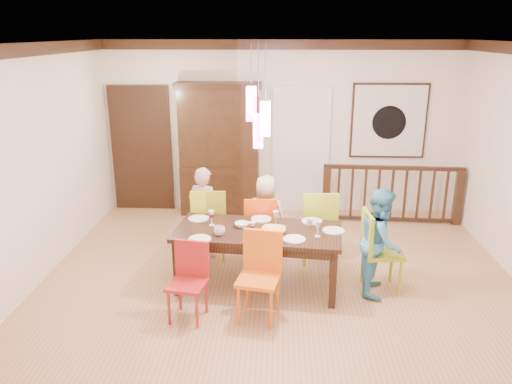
{
  "coord_description": "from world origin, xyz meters",
  "views": [
    {
      "loc": [
        -0.02,
        -5.91,
        3.02
      ],
      "look_at": [
        -0.3,
        0.04,
        1.1
      ],
      "focal_mm": 35.0,
      "sensor_mm": 36.0,
      "label": 1
    }
  ],
  "objects_px": {
    "balustrade": "(392,193)",
    "person_far_left": "(204,212)",
    "china_hutch": "(220,149)",
    "person_end_right": "(381,241)",
    "dining_table": "(258,237)",
    "chair_end_right": "(383,246)",
    "chair_far_left": "(210,217)",
    "person_far_mid": "(266,216)"
  },
  "relations": [
    {
      "from": "balustrade",
      "to": "person_far_left",
      "type": "distance_m",
      "value": 3.21
    },
    {
      "from": "china_hutch",
      "to": "person_end_right",
      "type": "xyz_separation_m",
      "value": [
        2.23,
        -2.69,
        -0.48
      ]
    },
    {
      "from": "dining_table",
      "to": "balustrade",
      "type": "xyz_separation_m",
      "value": [
        2.09,
        2.3,
        -0.16
      ]
    },
    {
      "from": "china_hutch",
      "to": "chair_end_right",
      "type": "bearing_deg",
      "value": -49.3
    },
    {
      "from": "dining_table",
      "to": "balustrade",
      "type": "bearing_deg",
      "value": 53.67
    },
    {
      "from": "chair_far_left",
      "to": "person_end_right",
      "type": "xyz_separation_m",
      "value": [
        2.16,
        -0.86,
        0.06
      ]
    },
    {
      "from": "china_hutch",
      "to": "balustrade",
      "type": "distance_m",
      "value": 2.95
    },
    {
      "from": "china_hutch",
      "to": "person_far_left",
      "type": "distance_m",
      "value": 1.84
    },
    {
      "from": "chair_end_right",
      "to": "person_end_right",
      "type": "relative_size",
      "value": 0.77
    },
    {
      "from": "person_far_left",
      "to": "china_hutch",
      "type": "bearing_deg",
      "value": -68.7
    },
    {
      "from": "chair_far_left",
      "to": "person_far_left",
      "type": "bearing_deg",
      "value": -35.31
    },
    {
      "from": "balustrade",
      "to": "person_end_right",
      "type": "relative_size",
      "value": 1.73
    },
    {
      "from": "chair_end_right",
      "to": "china_hutch",
      "type": "relative_size",
      "value": 0.44
    },
    {
      "from": "china_hutch",
      "to": "person_far_mid",
      "type": "relative_size",
      "value": 1.91
    },
    {
      "from": "chair_end_right",
      "to": "china_hutch",
      "type": "xyz_separation_m",
      "value": [
        -2.27,
        2.64,
        0.55
      ]
    },
    {
      "from": "person_end_right",
      "to": "person_far_left",
      "type": "bearing_deg",
      "value": 80.41
    },
    {
      "from": "chair_end_right",
      "to": "balustrade",
      "type": "relative_size",
      "value": 0.44
    },
    {
      "from": "person_far_left",
      "to": "person_end_right",
      "type": "height_order",
      "value": "person_end_right"
    },
    {
      "from": "person_end_right",
      "to": "china_hutch",
      "type": "bearing_deg",
      "value": 52.25
    },
    {
      "from": "chair_far_left",
      "to": "person_far_mid",
      "type": "relative_size",
      "value": 0.88
    },
    {
      "from": "chair_far_left",
      "to": "person_end_right",
      "type": "relative_size",
      "value": 0.79
    },
    {
      "from": "chair_end_right",
      "to": "person_end_right",
      "type": "distance_m",
      "value": 0.1
    },
    {
      "from": "person_far_mid",
      "to": "person_end_right",
      "type": "height_order",
      "value": "person_end_right"
    },
    {
      "from": "balustrade",
      "to": "person_far_mid",
      "type": "bearing_deg",
      "value": -142.78
    },
    {
      "from": "balustrade",
      "to": "person_end_right",
      "type": "xyz_separation_m",
      "value": [
        -0.63,
        -2.35,
        0.15
      ]
    },
    {
      "from": "person_far_left",
      "to": "person_far_mid",
      "type": "relative_size",
      "value": 1.1
    },
    {
      "from": "person_far_left",
      "to": "chair_end_right",
      "type": "bearing_deg",
      "value": -179.01
    },
    {
      "from": "china_hutch",
      "to": "balustrade",
      "type": "bearing_deg",
      "value": -6.9
    },
    {
      "from": "person_end_right",
      "to": "balustrade",
      "type": "bearing_deg",
      "value": -2.45
    },
    {
      "from": "person_far_mid",
      "to": "chair_far_left",
      "type": "bearing_deg",
      "value": 16.58
    },
    {
      "from": "dining_table",
      "to": "person_end_right",
      "type": "height_order",
      "value": "person_end_right"
    },
    {
      "from": "china_hutch",
      "to": "balustrade",
      "type": "relative_size",
      "value": 0.99
    },
    {
      "from": "person_far_left",
      "to": "person_end_right",
      "type": "relative_size",
      "value": 0.99
    },
    {
      "from": "chair_far_left",
      "to": "chair_end_right",
      "type": "bearing_deg",
      "value": 156.61
    },
    {
      "from": "chair_far_left",
      "to": "china_hutch",
      "type": "height_order",
      "value": "china_hutch"
    },
    {
      "from": "dining_table",
      "to": "chair_far_left",
      "type": "bearing_deg",
      "value": 136.65
    },
    {
      "from": "chair_far_left",
      "to": "balustrade",
      "type": "distance_m",
      "value": 3.16
    },
    {
      "from": "chair_end_right",
      "to": "person_far_left",
      "type": "xyz_separation_m",
      "value": [
        -2.29,
        0.87,
        0.07
      ]
    },
    {
      "from": "chair_end_right",
      "to": "balustrade",
      "type": "distance_m",
      "value": 2.37
    },
    {
      "from": "person_far_left",
      "to": "person_end_right",
      "type": "xyz_separation_m",
      "value": [
        2.24,
        -0.92,
        0.01
      ]
    },
    {
      "from": "person_end_right",
      "to": "chair_far_left",
      "type": "bearing_deg",
      "value": 80.84
    },
    {
      "from": "china_hutch",
      "to": "dining_table",
      "type": "bearing_deg",
      "value": -73.73
    }
  ]
}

